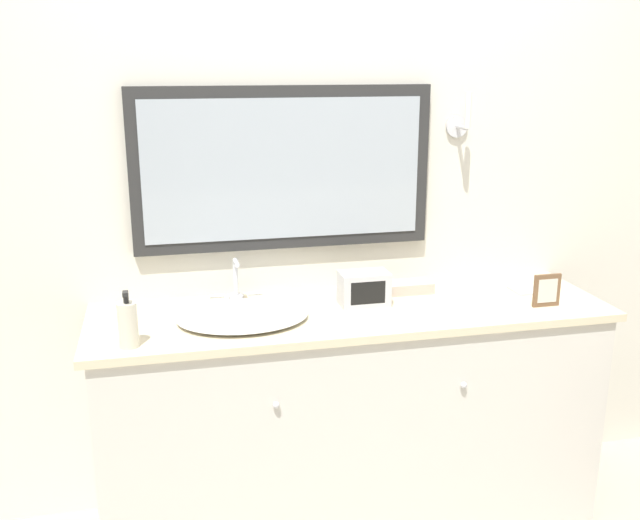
% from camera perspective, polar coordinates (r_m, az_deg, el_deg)
% --- Properties ---
extents(wall_back, '(8.00, 0.18, 2.55)m').
position_cam_1_polar(wall_back, '(2.90, 0.95, 5.08)').
color(wall_back, silver).
rests_on(wall_back, ground_plane).
extents(vanity_counter, '(1.96, 0.57, 0.90)m').
position_cam_1_polar(vanity_counter, '(2.89, 2.49, -12.38)').
color(vanity_counter, beige).
rests_on(vanity_counter, ground_plane).
extents(sink_basin, '(0.48, 0.42, 0.18)m').
position_cam_1_polar(sink_basin, '(2.60, -6.22, -4.36)').
color(sink_basin, white).
rests_on(sink_basin, vanity_counter).
extents(soap_bottle, '(0.06, 0.06, 0.19)m').
position_cam_1_polar(soap_bottle, '(2.41, -15.12, -4.96)').
color(soap_bottle, beige).
rests_on(soap_bottle, vanity_counter).
extents(appliance_box, '(0.19, 0.11, 0.13)m').
position_cam_1_polar(appliance_box, '(2.73, 3.54, -2.30)').
color(appliance_box, '#BCBCC1').
rests_on(appliance_box, vanity_counter).
extents(picture_frame, '(0.11, 0.01, 0.13)m').
position_cam_1_polar(picture_frame, '(2.84, 17.69, -2.33)').
color(picture_frame, brown).
rests_on(picture_frame, vanity_counter).
extents(hand_towel_near_sink, '(0.18, 0.10, 0.04)m').
position_cam_1_polar(hand_towel_near_sink, '(2.91, 7.17, -2.16)').
color(hand_towel_near_sink, '#B7A899').
rests_on(hand_towel_near_sink, vanity_counter).
extents(metal_tray, '(0.17, 0.11, 0.01)m').
position_cam_1_polar(metal_tray, '(3.04, 16.62, -2.27)').
color(metal_tray, silver).
rests_on(metal_tray, vanity_counter).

